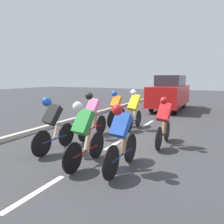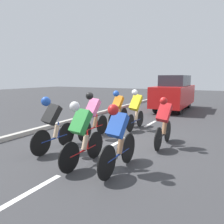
{
  "view_description": "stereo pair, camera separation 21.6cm",
  "coord_description": "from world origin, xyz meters",
  "px_view_note": "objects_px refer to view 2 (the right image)",
  "views": [
    {
      "loc": [
        -2.76,
        5.89,
        1.98
      ],
      "look_at": [
        0.14,
        0.14,
        0.95
      ],
      "focal_mm": 35.0,
      "sensor_mm": 36.0,
      "label": 1
    },
    {
      "loc": [
        -2.95,
        5.79,
        1.98
      ],
      "look_at": [
        0.14,
        0.14,
        0.95
      ],
      "focal_mm": 35.0,
      "sensor_mm": 36.0,
      "label": 2
    }
  ],
  "objects_px": {
    "cyclist_pink": "(93,114)",
    "support_car": "(174,93)",
    "cyclist_black": "(52,122)",
    "cyclist_yellow": "(136,109)",
    "cyclist_orange": "(118,107)",
    "cyclist_blue": "(118,137)",
    "cyclist_green": "(81,132)",
    "cyclist_red": "(164,121)"
  },
  "relations": [
    {
      "from": "cyclist_red",
      "to": "cyclist_yellow",
      "type": "relative_size",
      "value": 1.02
    },
    {
      "from": "cyclist_pink",
      "to": "support_car",
      "type": "relative_size",
      "value": 0.37
    },
    {
      "from": "cyclist_red",
      "to": "cyclist_blue",
      "type": "relative_size",
      "value": 0.98
    },
    {
      "from": "cyclist_yellow",
      "to": "support_car",
      "type": "bearing_deg",
      "value": -90.86
    },
    {
      "from": "cyclist_green",
      "to": "support_car",
      "type": "bearing_deg",
      "value": -88.87
    },
    {
      "from": "cyclist_blue",
      "to": "cyclist_black",
      "type": "xyz_separation_m",
      "value": [
        2.1,
        -0.31,
        0.04
      ]
    },
    {
      "from": "cyclist_red",
      "to": "cyclist_green",
      "type": "bearing_deg",
      "value": 61.36
    },
    {
      "from": "cyclist_black",
      "to": "cyclist_yellow",
      "type": "bearing_deg",
      "value": -106.35
    },
    {
      "from": "cyclist_orange",
      "to": "cyclist_pink",
      "type": "distance_m",
      "value": 1.98
    },
    {
      "from": "cyclist_black",
      "to": "support_car",
      "type": "height_order",
      "value": "support_car"
    },
    {
      "from": "cyclist_black",
      "to": "support_car",
      "type": "xyz_separation_m",
      "value": [
        -1.07,
        -9.13,
        0.25
      ]
    },
    {
      "from": "cyclist_green",
      "to": "cyclist_pink",
      "type": "bearing_deg",
      "value": -62.89
    },
    {
      "from": "cyclist_red",
      "to": "cyclist_orange",
      "type": "bearing_deg",
      "value": -36.58
    },
    {
      "from": "cyclist_red",
      "to": "cyclist_blue",
      "type": "distance_m",
      "value": 2.16
    },
    {
      "from": "support_car",
      "to": "cyclist_blue",
      "type": "bearing_deg",
      "value": 96.24
    },
    {
      "from": "cyclist_red",
      "to": "cyclist_yellow",
      "type": "xyz_separation_m",
      "value": [
        1.49,
        -1.53,
        0.06
      ]
    },
    {
      "from": "cyclist_black",
      "to": "support_car",
      "type": "distance_m",
      "value": 9.19
    },
    {
      "from": "cyclist_orange",
      "to": "support_car",
      "type": "distance_m",
      "value": 5.65
    },
    {
      "from": "cyclist_yellow",
      "to": "cyclist_black",
      "type": "relative_size",
      "value": 0.98
    },
    {
      "from": "cyclist_orange",
      "to": "cyclist_pink",
      "type": "bearing_deg",
      "value": 92.88
    },
    {
      "from": "cyclist_blue",
      "to": "cyclist_green",
      "type": "xyz_separation_m",
      "value": [
        0.84,
        0.11,
        0.01
      ]
    },
    {
      "from": "cyclist_red",
      "to": "cyclist_blue",
      "type": "xyz_separation_m",
      "value": [
        0.38,
        2.12,
        0.01
      ]
    },
    {
      "from": "cyclist_yellow",
      "to": "cyclist_black",
      "type": "height_order",
      "value": "cyclist_yellow"
    },
    {
      "from": "cyclist_black",
      "to": "cyclist_green",
      "type": "bearing_deg",
      "value": 161.74
    },
    {
      "from": "cyclist_yellow",
      "to": "support_car",
      "type": "relative_size",
      "value": 0.35
    },
    {
      "from": "cyclist_red",
      "to": "cyclist_pink",
      "type": "relative_size",
      "value": 0.96
    },
    {
      "from": "cyclist_yellow",
      "to": "cyclist_orange",
      "type": "xyz_separation_m",
      "value": [
        0.85,
        -0.21,
        -0.03
      ]
    },
    {
      "from": "cyclist_orange",
      "to": "support_car",
      "type": "xyz_separation_m",
      "value": [
        -0.94,
        -5.57,
        0.27
      ]
    },
    {
      "from": "cyclist_blue",
      "to": "cyclist_yellow",
      "type": "bearing_deg",
      "value": -73.01
    },
    {
      "from": "cyclist_blue",
      "to": "cyclist_green",
      "type": "bearing_deg",
      "value": 7.34
    },
    {
      "from": "cyclist_yellow",
      "to": "cyclist_black",
      "type": "xyz_separation_m",
      "value": [
        0.98,
        3.35,
        -0.01
      ]
    },
    {
      "from": "cyclist_orange",
      "to": "cyclist_black",
      "type": "distance_m",
      "value": 3.56
    },
    {
      "from": "cyclist_red",
      "to": "cyclist_yellow",
      "type": "distance_m",
      "value": 2.14
    },
    {
      "from": "cyclist_orange",
      "to": "cyclist_green",
      "type": "bearing_deg",
      "value": 105.79
    },
    {
      "from": "cyclist_red",
      "to": "cyclist_black",
      "type": "relative_size",
      "value": 1.0
    },
    {
      "from": "support_car",
      "to": "cyclist_pink",
      "type": "bearing_deg",
      "value": 83.67
    },
    {
      "from": "cyclist_green",
      "to": "cyclist_pink",
      "type": "distance_m",
      "value": 2.25
    },
    {
      "from": "cyclist_red",
      "to": "cyclist_black",
      "type": "bearing_deg",
      "value": 36.28
    },
    {
      "from": "cyclist_yellow",
      "to": "cyclist_pink",
      "type": "relative_size",
      "value": 0.95
    },
    {
      "from": "cyclist_red",
      "to": "cyclist_black",
      "type": "distance_m",
      "value": 3.07
    },
    {
      "from": "cyclist_blue",
      "to": "cyclist_green",
      "type": "relative_size",
      "value": 1.03
    },
    {
      "from": "support_car",
      "to": "cyclist_orange",
      "type": "bearing_deg",
      "value": 80.46
    }
  ]
}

